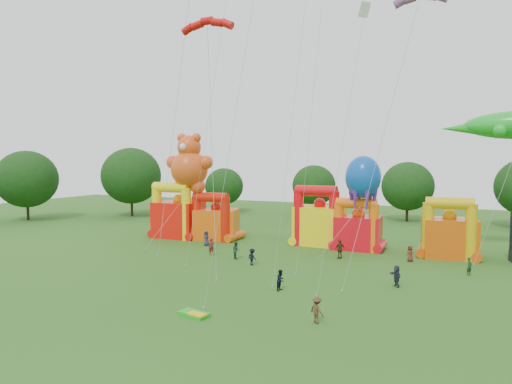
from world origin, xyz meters
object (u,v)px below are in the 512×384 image
at_px(gecko_kite, 505,178).
at_px(spectator_4, 340,249).
at_px(teddy_bear_kite, 185,176).
at_px(bouncy_castle_2, 319,222).
at_px(bouncy_castle_0, 177,216).
at_px(octopus_kite, 351,208).
at_px(spectator_0, 206,238).

distance_m(gecko_kite, spectator_4, 17.88).
height_order(teddy_bear_kite, spectator_4, teddy_bear_kite).
distance_m(bouncy_castle_2, spectator_4, 7.78).
distance_m(bouncy_castle_0, octopus_kite, 22.65).
height_order(bouncy_castle_2, gecko_kite, gecko_kite).
bearing_deg(spectator_0, octopus_kite, 13.98).
relative_size(bouncy_castle_2, gecko_kite, 0.46).
distance_m(bouncy_castle_2, gecko_kite, 19.72).
bearing_deg(bouncy_castle_0, gecko_kite, 3.68).
xyz_separation_m(bouncy_castle_0, octopus_kite, (22.49, -1.56, 2.14)).
relative_size(gecko_kite, octopus_kite, 1.45).
bearing_deg(spectator_0, gecko_kite, 17.80).
bearing_deg(bouncy_castle_0, octopus_kite, -3.96).
bearing_deg(spectator_4, octopus_kite, -144.05).
height_order(bouncy_castle_0, spectator_4, bouncy_castle_0).
xyz_separation_m(gecko_kite, spectator_4, (-14.95, -6.70, -7.16)).
xyz_separation_m(bouncy_castle_2, octopus_kite, (4.45, -3.70, 2.18)).
bearing_deg(bouncy_castle_2, gecko_kite, 0.71).
bearing_deg(octopus_kite, bouncy_castle_2, 140.25).
bearing_deg(octopus_kite, spectator_4, -99.35).
bearing_deg(gecko_kite, octopus_kite, -164.80).
xyz_separation_m(bouncy_castle_2, gecko_kite, (18.94, 0.24, 5.47)).
distance_m(bouncy_castle_0, bouncy_castle_2, 18.17).
distance_m(bouncy_castle_2, spectator_0, 13.19).
relative_size(bouncy_castle_2, spectator_0, 4.06).
bearing_deg(bouncy_castle_0, bouncy_castle_2, 6.77).
bearing_deg(gecko_kite, teddy_bear_kite, -173.81).
distance_m(gecko_kite, spectator_0, 32.09).
xyz_separation_m(gecko_kite, spectator_0, (-30.68, -5.99, -7.27)).
distance_m(teddy_bear_kite, gecko_kite, 35.06).
height_order(gecko_kite, octopus_kite, gecko_kite).
bearing_deg(gecko_kite, spectator_0, -168.95).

